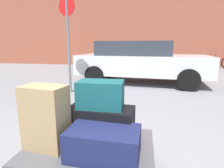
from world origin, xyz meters
name	(u,v)px	position (x,y,z in m)	size (l,w,h in m)	color
luggage_cart	(91,151)	(0.00, 0.00, 0.27)	(1.20, 0.86, 0.34)	#4C4C51
duffel_bag_black_rear_left	(101,123)	(0.08, 0.14, 0.51)	(0.65, 0.31, 0.34)	black
suitcase_navy_stacked_top	(104,143)	(0.17, -0.17, 0.47)	(0.61, 0.37, 0.26)	#191E47
suitcase_tan_rear_right	(46,117)	(-0.38, -0.11, 0.64)	(0.39, 0.24, 0.59)	#9E7F56
duffel_bag_teal_topmost_pile	(101,94)	(0.08, 0.14, 0.81)	(0.44, 0.26, 0.27)	#144C51
parked_car	(140,61)	(0.34, 4.82, 0.76)	(4.43, 2.20, 1.42)	silver
bicycle_leaning	(218,62)	(4.49, 9.27, 0.37)	(1.73, 0.42, 0.96)	black
bollard_kerb_near	(184,65)	(2.50, 8.19, 0.30)	(0.23, 0.23, 0.61)	#72665B
bollard_kerb_mid	(217,66)	(4.03, 8.19, 0.30)	(0.23, 0.23, 0.61)	#72665B
no_parking_sign	(68,35)	(-1.51, 3.10, 1.55)	(0.49, 0.15, 2.51)	slate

